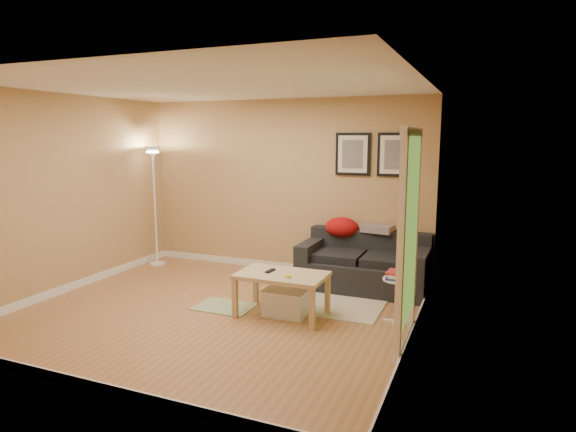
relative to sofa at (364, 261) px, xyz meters
The scene contains 25 objects.
floor 2.09m from the sofa, 132.05° to the right, with size 4.50×4.50×0.00m, color #AD6F4A.
ceiling 3.03m from the sofa, 132.05° to the right, with size 4.50×4.50×0.00m, color white.
wall_back 1.73m from the sofa, 161.19° to the left, with size 4.50×4.50×0.00m, color tan.
wall_front 3.90m from the sofa, 111.35° to the right, with size 4.50×4.50×0.00m, color tan.
wall_left 4.05m from the sofa, 157.15° to the right, with size 4.00×4.00×0.00m, color tan.
wall_right 1.99m from the sofa, 60.38° to the right, with size 4.00×4.00×0.00m, color tan.
baseboard_back 1.49m from the sofa, 161.57° to the left, with size 4.50×0.02×0.10m, color white.
baseboard_front 3.79m from the sofa, 111.41° to the right, with size 4.50×0.02×0.10m, color white.
baseboard_left 3.94m from the sofa, 157.09° to the right, with size 0.02×4.00×0.10m, color white.
baseboard_right 1.78m from the sofa, 60.66° to the right, with size 0.02×4.00×0.10m, color white.
sofa is the anchor object (origin of this frame).
red_throw 0.62m from the sofa, 145.01° to the left, with size 0.48×0.36×0.28m, color #B41012, non-canonical shape.
plaid_throw 0.52m from the sofa, 71.09° to the left, with size 0.42×0.26×0.10m, color tan, non-canonical shape.
framed_print_left 1.52m from the sofa, 123.99° to the left, with size 0.50×0.04×0.60m, color black, non-canonical shape.
framed_print_right 1.52m from the sofa, 56.01° to the left, with size 0.50×0.04×0.60m, color black, non-canonical shape.
area_rug 0.95m from the sofa, 103.45° to the right, with size 1.25×0.85×0.01m, color beige.
green_runner 1.98m from the sofa, 134.95° to the right, with size 0.70×0.50×0.01m, color #668C4C.
coffee_table 1.51m from the sofa, 114.43° to the right, with size 1.01×0.62×0.50m, color tan, non-canonical shape.
remote_control 1.56m from the sofa, 119.83° to the right, with size 0.05×0.16×0.02m, color black.
tape_roll 1.58m from the sofa, 108.33° to the right, with size 0.07×0.07×0.03m, color yellow.
storage_bin 1.47m from the sofa, 113.73° to the right, with size 0.50×0.37×0.31m, color white, non-canonical shape.
side_table 1.26m from the sofa, 59.38° to the right, with size 0.33×0.33×0.50m, color white, non-canonical shape.
book_stack 1.25m from the sofa, 60.01° to the right, with size 0.20×0.26×0.08m, color navy, non-canonical shape.
floor_lamp 3.42m from the sofa, behind, with size 0.25×0.25×1.91m, color white, non-canonical shape.
doorway 1.98m from the sofa, 63.98° to the right, with size 0.12×1.01×2.13m, color white, non-canonical shape.
Camera 1 is at (2.87, -4.78, 2.04)m, focal length 30.37 mm.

